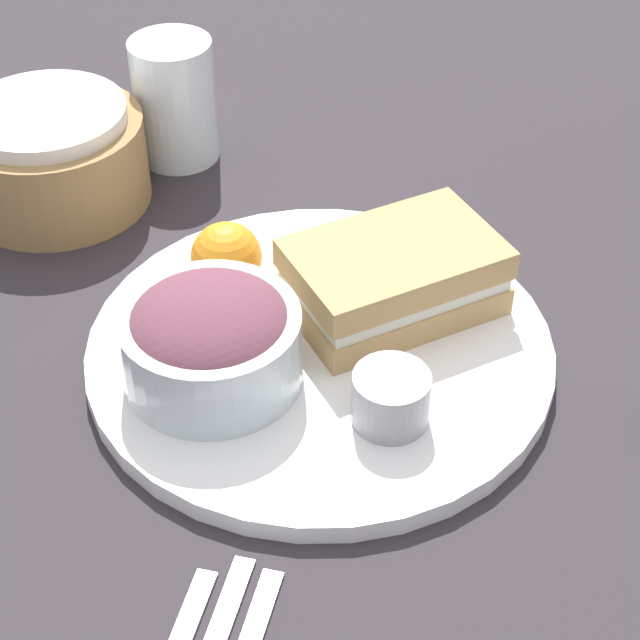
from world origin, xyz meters
TOP-DOWN VIEW (x-y plane):
  - ground_plane at (0.00, 0.00)m, footprint 4.00×4.00m
  - plate at (0.00, 0.00)m, footprint 0.32×0.32m
  - sandwich at (0.06, -0.02)m, footprint 0.17×0.14m
  - salad_bowl at (-0.07, 0.03)m, footprint 0.12×0.12m
  - dressing_cup at (-0.03, -0.08)m, footprint 0.05×0.05m
  - orange_wedge at (0.01, 0.09)m, footprint 0.05×0.05m
  - drink_glass at (0.13, 0.26)m, footprint 0.07×0.07m
  - bread_basket at (0.02, 0.29)m, footprint 0.15×0.15m

SIDE VIEW (x-z plane):
  - ground_plane at x=0.00m, z-range 0.00..0.00m
  - plate at x=0.00m, z-range 0.00..0.01m
  - dressing_cup at x=-0.03m, z-range 0.01..0.05m
  - orange_wedge at x=0.01m, z-range 0.01..0.07m
  - bread_basket at x=0.02m, z-range 0.00..0.08m
  - sandwich at x=0.06m, z-range 0.01..0.07m
  - salad_bowl at x=-0.07m, z-range 0.01..0.08m
  - drink_glass at x=0.13m, z-range 0.00..0.11m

